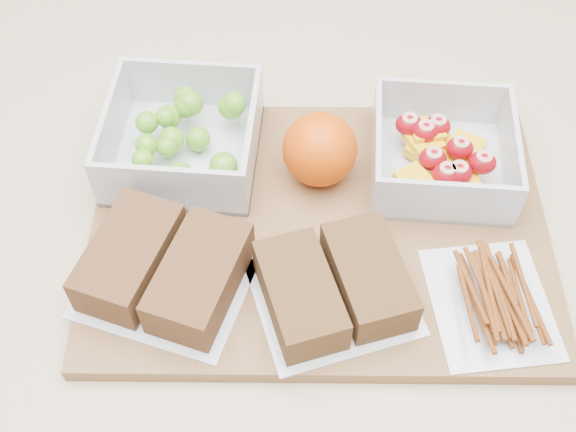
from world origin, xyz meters
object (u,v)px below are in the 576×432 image
grape_container (186,137)px  sandwich_bag_center (334,286)px  sandwich_bag_left (165,268)px  orange (320,149)px  cutting_board (319,228)px  fruit_container (441,155)px  pretzel_bag (493,297)px

grape_container → sandwich_bag_center: (0.15, -0.15, -0.01)m
sandwich_bag_left → sandwich_bag_center: bearing=-2.2°
orange → sandwich_bag_center: size_ratio=0.43×
sandwich_bag_left → cutting_board: bearing=29.6°
grape_container → fruit_container: size_ratio=1.08×
grape_container → sandwich_bag_left: bearing=-87.9°
sandwich_bag_left → sandwich_bag_center: size_ratio=1.01×
sandwich_bag_center → pretzel_bag: 0.13m
orange → sandwich_bag_left: orange is taller
grape_container → pretzel_bag: bearing=-27.4°
cutting_board → pretzel_bag: bearing=-30.3°
sandwich_bag_center → pretzel_bag: size_ratio=1.20×
sandwich_bag_left → sandwich_bag_center: (0.14, -0.01, -0.00)m
cutting_board → grape_container: grape_container is taller
cutting_board → fruit_container: 0.14m
sandwich_bag_center → grape_container: bearing=134.7°
sandwich_bag_center → sandwich_bag_left: bearing=177.8°
cutting_board → sandwich_bag_left: 0.15m
grape_container → sandwich_bag_center: bearing=-45.3°
sandwich_bag_left → pretzel_bag: sandwich_bag_left is taller
cutting_board → sandwich_bag_center: size_ratio=2.56×
grape_container → fruit_container: (0.25, 0.00, -0.00)m
grape_container → orange: bearing=-6.3°
fruit_container → pretzel_bag: 0.15m
grape_container → fruit_container: grape_container is taller
grape_container → sandwich_bag_center: 0.21m
cutting_board → sandwich_bag_left: bearing=-154.6°
sandwich_bag_center → pretzel_bag: sandwich_bag_center is taller
grape_container → orange: (0.13, -0.01, 0.01)m
sandwich_bag_left → grape_container: bearing=92.1°
cutting_board → sandwich_bag_center: bearing=-82.3°
cutting_board → pretzel_bag: (0.15, -0.07, 0.02)m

